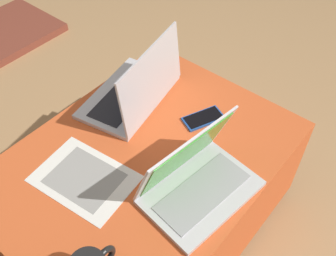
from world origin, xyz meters
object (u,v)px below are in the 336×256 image
(laptop_near, at_px, (196,179))
(paper_sheet, at_px, (85,178))
(laptop_far, at_px, (136,90))
(cell_phone, at_px, (203,118))

(laptop_near, bearing_deg, paper_sheet, 130.77)
(laptop_far, distance_m, cell_phone, 0.26)
(laptop_near, height_order, paper_sheet, laptop_near)
(laptop_far, distance_m, paper_sheet, 0.38)
(laptop_near, relative_size, laptop_far, 0.87)
(cell_phone, distance_m, paper_sheet, 0.45)
(laptop_near, bearing_deg, cell_phone, 38.66)
(laptop_near, xyz_separation_m, cell_phone, (0.25, 0.15, -0.04))
(laptop_near, xyz_separation_m, paper_sheet, (-0.19, 0.28, -0.05))
(laptop_near, bearing_deg, laptop_far, 73.77)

